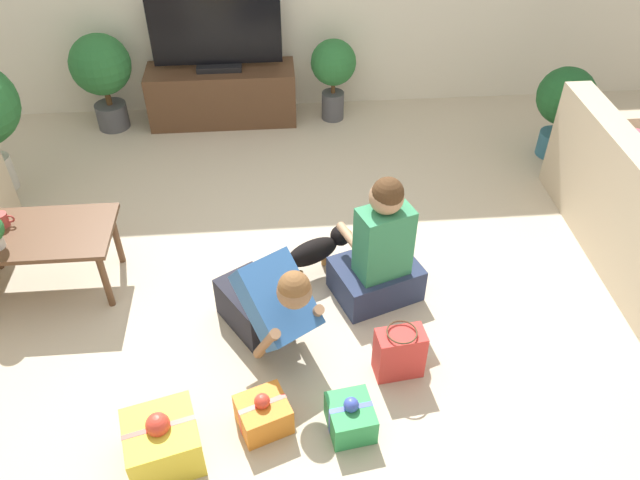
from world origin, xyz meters
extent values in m
plane|color=beige|center=(0.00, 0.00, 0.00)|extent=(16.00, 16.00, 0.00)
cube|color=#C6B293|center=(2.14, 0.16, 0.64)|extent=(0.20, 2.00, 0.42)
cube|color=#C6B293|center=(2.47, 1.08, 0.31)|extent=(0.86, 0.16, 0.61)
cube|color=#E5566B|center=(2.35, 0.49, 0.59)|extent=(0.18, 0.34, 0.32)
cube|color=brown|center=(-1.61, 0.20, 0.44)|extent=(0.95, 0.54, 0.03)
cylinder|color=brown|center=(-1.20, -0.01, 0.21)|extent=(0.04, 0.04, 0.43)
cylinder|color=brown|center=(-1.20, 0.41, 0.21)|extent=(0.04, 0.04, 0.43)
cube|color=brown|center=(-0.56, 2.34, 0.25)|extent=(1.32, 0.43, 0.51)
cube|color=black|center=(-0.56, 2.34, 0.53)|extent=(0.39, 0.20, 0.05)
cube|color=black|center=(-0.56, 2.34, 0.86)|extent=(1.12, 0.03, 0.60)
cylinder|color=#4C4C51|center=(-1.57, 2.29, 0.11)|extent=(0.28, 0.28, 0.23)
cylinder|color=brown|center=(-1.57, 2.29, 0.31)|extent=(0.05, 0.05, 0.16)
sphere|color=#286B33|center=(-1.57, 2.29, 0.61)|extent=(0.52, 0.52, 0.52)
cylinder|color=beige|center=(-2.27, 1.38, 0.14)|extent=(0.20, 0.20, 0.28)
cylinder|color=#336B84|center=(2.27, 1.51, 0.10)|extent=(0.26, 0.26, 0.21)
cylinder|color=brown|center=(2.27, 1.51, 0.28)|extent=(0.05, 0.05, 0.14)
sphere|color=#1E5628|center=(2.27, 1.51, 0.55)|extent=(0.47, 0.47, 0.47)
cylinder|color=#4C4C51|center=(0.45, 2.29, 0.13)|extent=(0.21, 0.21, 0.26)
cylinder|color=brown|center=(0.45, 2.29, 0.32)|extent=(0.04, 0.04, 0.12)
sphere|color=#286B33|center=(0.45, 2.29, 0.55)|extent=(0.41, 0.41, 0.41)
cube|color=#23232D|center=(-0.29, -0.24, 0.14)|extent=(0.48, 0.53, 0.28)
cube|color=#3366AD|center=(-0.14, -0.48, 0.43)|extent=(0.53, 0.59, 0.46)
sphere|color=#8E6647|center=(-0.04, -0.63, 0.64)|extent=(0.19, 0.19, 0.19)
sphere|color=brown|center=(-0.04, -0.63, 0.67)|extent=(0.17, 0.17, 0.17)
cylinder|color=#8E6647|center=(-0.21, -0.64, 0.25)|extent=(0.19, 0.26, 0.40)
cylinder|color=#8E6647|center=(0.04, -0.49, 0.25)|extent=(0.19, 0.26, 0.40)
cube|color=#283351|center=(0.50, -0.04, 0.12)|extent=(0.62, 0.55, 0.24)
cube|color=#338456|center=(0.52, -0.09, 0.48)|extent=(0.37, 0.30, 0.48)
sphere|color=tan|center=(0.52, -0.08, 0.81)|extent=(0.20, 0.20, 0.20)
sphere|color=#472D19|center=(0.52, -0.09, 0.84)|extent=(0.19, 0.19, 0.19)
cylinder|color=tan|center=(0.57, 0.14, 0.41)|extent=(0.14, 0.26, 0.06)
cylinder|color=tan|center=(0.33, 0.06, 0.41)|extent=(0.14, 0.26, 0.06)
ellipsoid|color=black|center=(0.11, 0.16, 0.20)|extent=(0.40, 0.31, 0.17)
sphere|color=black|center=(0.31, 0.27, 0.24)|extent=(0.14, 0.14, 0.14)
sphere|color=olive|center=(0.36, 0.29, 0.23)|extent=(0.06, 0.06, 0.06)
cylinder|color=black|center=(-0.08, 0.06, 0.24)|extent=(0.09, 0.07, 0.10)
cylinder|color=olive|center=(0.24, 0.18, 0.06)|extent=(0.04, 0.04, 0.12)
cylinder|color=olive|center=(0.19, 0.26, 0.06)|extent=(0.04, 0.04, 0.12)
cylinder|color=olive|center=(0.02, 0.07, 0.06)|extent=(0.04, 0.04, 0.12)
cylinder|color=olive|center=(-0.02, 0.15, 0.06)|extent=(0.04, 0.04, 0.12)
cube|color=yellow|center=(-0.74, -1.13, 0.13)|extent=(0.43, 0.42, 0.26)
cube|color=red|center=(-0.74, -1.13, 0.13)|extent=(0.35, 0.12, 0.27)
sphere|color=red|center=(-0.74, -1.13, 0.29)|extent=(0.12, 0.12, 0.12)
cube|color=#2D934C|center=(0.22, -1.04, 0.09)|extent=(0.26, 0.28, 0.18)
cube|color=#3D51BC|center=(0.22, -1.04, 0.09)|extent=(0.23, 0.06, 0.18)
sphere|color=#3D51BC|center=(0.22, -1.04, 0.20)|extent=(0.08, 0.08, 0.08)
cube|color=orange|center=(-0.24, -0.98, 0.09)|extent=(0.32, 0.31, 0.18)
cube|color=red|center=(-0.24, -0.98, 0.09)|extent=(0.25, 0.12, 0.19)
sphere|color=red|center=(-0.24, -0.98, 0.21)|extent=(0.08, 0.08, 0.08)
cube|color=red|center=(0.54, -0.69, 0.16)|extent=(0.29, 0.18, 0.32)
torus|color=#4C3823|center=(0.54, -0.69, 0.34)|extent=(0.19, 0.19, 0.01)
cylinder|color=#B23D38|center=(-1.82, 0.28, 0.50)|extent=(0.08, 0.08, 0.09)
torus|color=#B23D38|center=(-1.77, 0.28, 0.51)|extent=(0.06, 0.01, 0.06)
camera|label=1|loc=(-0.09, -2.91, 2.92)|focal=35.00mm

